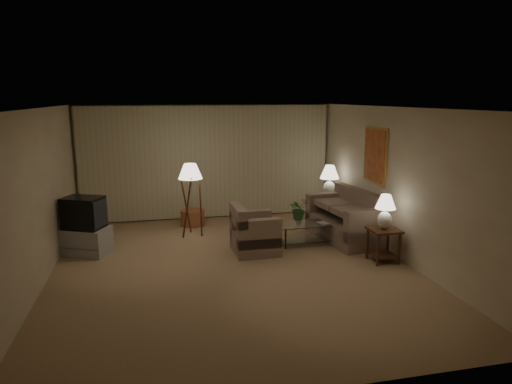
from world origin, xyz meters
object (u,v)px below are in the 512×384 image
side_table_far (329,206)px  crt_tv (83,213)px  sofa (344,220)px  ottoman (193,218)px  side_table_near (383,239)px  coffee_table (306,230)px  floor_lamp (191,198)px  table_lamp_near (385,209)px  table_lamp_far (329,179)px  vase (299,221)px  armchair (255,234)px  tv_cabinet (86,241)px

side_table_far → crt_tv: 5.31m
sofa → ottoman: size_ratio=3.77×
side_table_near → coffee_table: 1.62m
side_table_near → floor_lamp: floor_lamp is taller
table_lamp_near → table_lamp_far: (-0.00, 2.60, 0.08)m
floor_lamp → vase: 2.29m
armchair → crt_tv: 3.18m
vase → floor_lamp: bearing=152.4°
table_lamp_near → crt_tv: table_lamp_near is taller
armchair → floor_lamp: bearing=37.9°
table_lamp_near → vase: size_ratio=4.46×
ottoman → side_table_near: bearing=-44.9°
armchair → sofa: bearing=-81.0°
table_lamp_near → ottoman: (-3.09, 3.08, -0.79)m
coffee_table → floor_lamp: floor_lamp is taller
armchair → side_table_far: (2.11, 1.61, 0.04)m
coffee_table → tv_cabinet: size_ratio=1.11×
side_table_near → sofa: bearing=96.3°
table_lamp_far → ottoman: 3.25m
side_table_near → side_table_far: same height
armchair → side_table_near: (2.11, -0.99, 0.05)m
side_table_far → table_lamp_near: table_lamp_near is taller
side_table_near → side_table_far: bearing=90.0°
sofa → side_table_near: sofa is taller
ottoman → floor_lamp: bearing=-96.2°
vase → crt_tv: bearing=175.3°
table_lamp_near → floor_lamp: 3.93m
side_table_near → vase: (-1.17, 1.25, 0.08)m
armchair → coffee_table: 1.12m
table_lamp_far → floor_lamp: bearing=-174.6°
crt_tv → vase: (4.03, -0.33, -0.31)m
table_lamp_near → tv_cabinet: 5.48m
side_table_far → sofa: bearing=-96.8°
armchair → crt_tv: size_ratio=1.08×
coffee_table → crt_tv: size_ratio=1.34×
side_table_far → coffee_table: 1.69m
tv_cabinet → vase: bearing=20.2°
side_table_near → tv_cabinet: size_ratio=0.61×
armchair → ottoman: size_ratio=1.66×
side_table_near → armchair: bearing=154.8°
table_lamp_near → table_lamp_far: bearing=90.0°
table_lamp_near → tv_cabinet: table_lamp_near is taller
tv_cabinet → ottoman: 2.59m
vase → sofa: bearing=5.6°
armchair → side_table_far: size_ratio=1.48×
coffee_table → floor_lamp: 2.46m
coffee_table → ottoman: bearing=138.6°
table_lamp_near → coffee_table: (-1.02, 1.25, -0.69)m
table_lamp_near → ottoman: bearing=135.1°
table_lamp_far → crt_tv: size_ratio=0.91×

